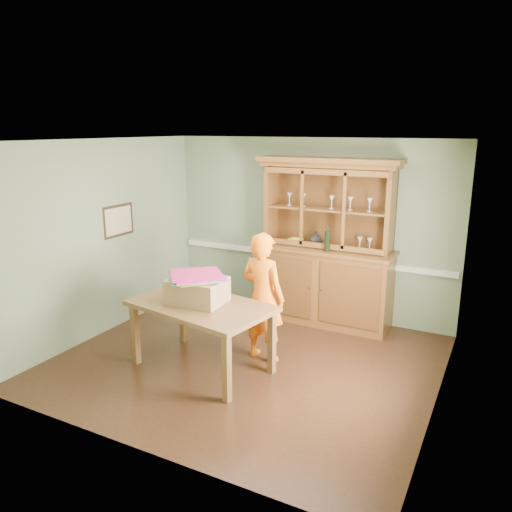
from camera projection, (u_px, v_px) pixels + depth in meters
The scene contains 14 objects.
floor at pixel (246, 361), 6.25m from camera, with size 4.50×4.50×0.00m, color #3F2314.
ceiling at pixel (245, 141), 5.57m from camera, with size 4.50×4.50×0.00m, color white.
wall_back at pixel (308, 228), 7.63m from camera, with size 4.50×4.50×0.00m, color gray.
wall_left at pixel (104, 238), 6.91m from camera, with size 4.00×4.00×0.00m, color gray.
wall_right at pixel (446, 284), 4.91m from camera, with size 4.00×4.00×0.00m, color gray.
wall_front at pixel (132, 311), 4.19m from camera, with size 4.50×4.50×0.00m, color gray.
chair_rail at pixel (307, 257), 7.72m from camera, with size 4.41×0.05×0.08m, color white.
framed_map at pixel (119, 221), 7.11m from camera, with size 0.03×0.60×0.46m.
window_panel at pixel (441, 277), 4.62m from camera, with size 0.03×0.96×1.36m.
china_hutch at pixel (324, 267), 7.35m from camera, with size 2.07×0.68×2.43m.
dining_table at pixel (201, 311), 5.90m from camera, with size 1.80×1.26×0.83m.
cardboard_box at pixel (198, 291), 5.89m from camera, with size 0.63×0.50×0.29m, color tan.
kite_stack at pixel (197, 276), 5.86m from camera, with size 0.81×0.81×0.05m.
person at pixel (263, 297), 6.14m from camera, with size 0.59×0.39×1.63m, color orange.
Camera 1 is at (2.74, -5.02, 2.85)m, focal length 35.00 mm.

